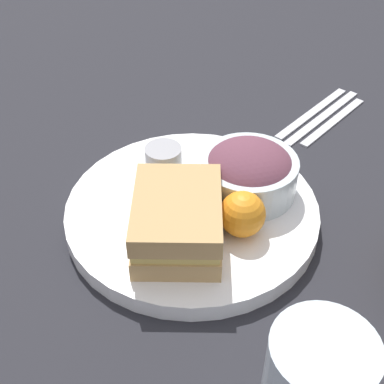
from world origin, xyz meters
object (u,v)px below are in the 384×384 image
at_px(dressing_cup, 164,161).
at_px(spoon, 333,121).
at_px(fork, 312,112).
at_px(knife, 323,116).
at_px(plate, 192,212).
at_px(salad_bowl, 249,172).
at_px(sandwich, 177,220).

height_order(dressing_cup, spoon, dressing_cup).
relative_size(dressing_cup, fork, 0.25).
distance_m(fork, knife, 0.02).
relative_size(plate, salad_bowl, 2.58).
bearing_deg(salad_bowl, spoon, 164.35).
bearing_deg(dressing_cup, plate, 53.28).
xyz_separation_m(sandwich, salad_bowl, (-0.11, 0.04, -0.00)).
distance_m(plate, fork, 0.29).
height_order(plate, fork, plate).
xyz_separation_m(salad_bowl, knife, (-0.22, 0.04, -0.05)).
relative_size(plate, knife, 1.55).
bearing_deg(dressing_cup, spoon, 144.06).
height_order(salad_bowl, knife, salad_bowl).
distance_m(sandwich, salad_bowl, 0.11).
bearing_deg(fork, spoon, -90.00).
relative_size(salad_bowl, fork, 0.63).
height_order(sandwich, spoon, sandwich).
xyz_separation_m(dressing_cup, fork, (-0.24, 0.13, -0.04)).
bearing_deg(knife, fork, 90.00).
bearing_deg(knife, sandwich, -175.89).
relative_size(dressing_cup, knife, 0.24).
relative_size(sandwich, salad_bowl, 1.28).
height_order(sandwich, fork, sandwich).
bearing_deg(fork, knife, -90.00).
height_order(plate, knife, plate).
bearing_deg(dressing_cup, knife, 147.63).
xyz_separation_m(plate, sandwich, (0.06, 0.01, 0.04)).
bearing_deg(spoon, knife, 90.00).
bearing_deg(dressing_cup, salad_bowl, 95.24).
relative_size(salad_bowl, spoon, 0.70).
bearing_deg(salad_bowl, knife, 168.86).
xyz_separation_m(sandwich, spoon, (-0.32, 0.10, -0.05)).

